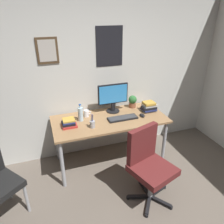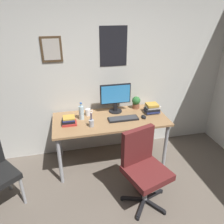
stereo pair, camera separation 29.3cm
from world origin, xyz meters
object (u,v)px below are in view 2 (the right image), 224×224
object	(u,v)px
pen_cup	(91,123)
book_stack_left	(152,108)
water_bottle	(81,112)
keyboard	(123,119)
computer_mouse	(144,117)
monitor	(115,97)
potted_plant	(136,102)
coffee_mug_near	(88,112)
book_stack_right	(69,121)
office_chair	(143,165)

from	to	relation	value
pen_cup	book_stack_left	world-z (taller)	pen_cup
water_bottle	book_stack_left	xyz separation A→B (m)	(1.06, -0.03, -0.04)
keyboard	computer_mouse	world-z (taller)	computer_mouse
monitor	computer_mouse	xyz separation A→B (m)	(0.35, -0.31, -0.22)
keyboard	pen_cup	distance (m)	0.48
computer_mouse	book_stack_left	xyz separation A→B (m)	(0.18, 0.14, 0.05)
monitor	potted_plant	world-z (taller)	monitor
keyboard	potted_plant	size ratio (longest dim) A/B	2.21
coffee_mug_near	potted_plant	distance (m)	0.77
keyboard	coffee_mug_near	xyz separation A→B (m)	(-0.47, 0.24, 0.04)
book_stack_left	coffee_mug_near	bearing A→B (deg)	172.39
keyboard	water_bottle	distance (m)	0.60
keyboard	book_stack_right	distance (m)	0.76
keyboard	computer_mouse	distance (m)	0.30
office_chair	keyboard	world-z (taller)	office_chair
computer_mouse	potted_plant	xyz separation A→B (m)	(-0.00, 0.35, 0.09)
monitor	pen_cup	size ratio (longest dim) A/B	2.30
keyboard	book_stack_right	size ratio (longest dim) A/B	2.20
water_bottle	book_stack_left	world-z (taller)	water_bottle
monitor	computer_mouse	bearing A→B (deg)	-41.40
office_chair	computer_mouse	distance (m)	0.80
potted_plant	book_stack_left	xyz separation A→B (m)	(0.19, -0.21, -0.03)
water_bottle	coffee_mug_near	xyz separation A→B (m)	(0.10, 0.10, -0.06)
potted_plant	book_stack_left	size ratio (longest dim) A/B	0.86
pen_cup	coffee_mug_near	bearing A→B (deg)	90.15
keyboard	office_chair	bearing A→B (deg)	-86.84
computer_mouse	water_bottle	distance (m)	0.89
pen_cup	keyboard	bearing A→B (deg)	11.41
keyboard	water_bottle	xyz separation A→B (m)	(-0.57, 0.14, 0.09)
computer_mouse	office_chair	bearing A→B (deg)	-109.93
pen_cup	office_chair	bearing A→B (deg)	-51.65
coffee_mug_near	water_bottle	bearing A→B (deg)	-136.47
office_chair	potted_plant	bearing A→B (deg)	76.45
computer_mouse	water_bottle	bearing A→B (deg)	169.12
pen_cup	book_stack_right	xyz separation A→B (m)	(-0.29, 0.13, -0.01)
coffee_mug_near	book_stack_left	world-z (taller)	book_stack_left
keyboard	pen_cup	size ratio (longest dim) A/B	2.15
monitor	keyboard	xyz separation A→B (m)	(0.05, -0.28, -0.23)
computer_mouse	pen_cup	bearing A→B (deg)	-174.71
water_bottle	coffee_mug_near	world-z (taller)	water_bottle
book_stack_right	water_bottle	bearing A→B (deg)	30.67
potted_plant	office_chair	bearing A→B (deg)	-103.55
water_bottle	computer_mouse	bearing A→B (deg)	-10.88
water_bottle	book_stack_left	bearing A→B (deg)	-1.51
book_stack_left	office_chair	bearing A→B (deg)	-117.31
keyboard	computer_mouse	xyz separation A→B (m)	(0.30, -0.02, 0.01)
monitor	computer_mouse	distance (m)	0.51
office_chair	pen_cup	world-z (taller)	same
coffee_mug_near	potted_plant	world-z (taller)	potted_plant
potted_plant	pen_cup	size ratio (longest dim) A/B	0.98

